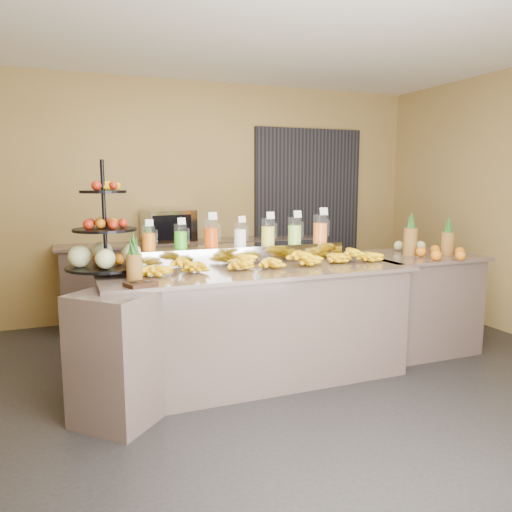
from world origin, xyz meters
TOP-DOWN VIEW (x-y plane):
  - ground at (0.00, 0.00)m, footprint 6.00×6.00m
  - room_envelope at (0.19, 0.79)m, footprint 6.04×5.02m
  - buffet_counter at (-0.12, 0.26)m, footprint 2.75×1.25m
  - right_counter at (1.70, 0.40)m, footprint 1.08×0.88m
  - back_ledge at (0.00, 2.25)m, footprint 3.10×0.55m
  - pitcher_tray at (-0.03, 0.58)m, footprint 1.85×0.30m
  - juice_pitcher_orange_a at (-0.81, 0.58)m, footprint 0.11×0.11m
  - juice_pitcher_green at (-0.55, 0.58)m, footprint 0.11×0.11m
  - juice_pitcher_orange_b at (-0.29, 0.58)m, footprint 0.13×0.13m
  - juice_pitcher_milk at (-0.03, 0.58)m, footprint 0.11×0.11m
  - juice_pitcher_lemon at (0.23, 0.58)m, footprint 0.12×0.13m
  - juice_pitcher_lime at (0.49, 0.58)m, footprint 0.12×0.13m
  - juice_pitcher_orange_c at (0.75, 0.58)m, footprint 0.13×0.14m
  - banana_heap at (0.11, 0.28)m, footprint 2.09×0.19m
  - fruit_stand at (-1.11, 0.48)m, footprint 0.77×0.77m
  - condiment_caddy at (-0.98, -0.11)m, footprint 0.23×0.20m
  - pineapple_left_a at (-0.99, 0.11)m, footprint 0.11×0.11m
  - pineapple_left_b at (-0.77, 0.81)m, footprint 0.13×0.13m
  - right_fruit_pile at (1.78, 0.24)m, footprint 0.49×0.47m
  - oven_warmer at (-0.30, 2.25)m, footprint 0.60×0.46m

SIDE VIEW (x-z plane):
  - ground at x=0.00m, z-range 0.00..0.00m
  - buffet_counter at x=-0.12m, z-range 0.00..0.93m
  - back_ledge at x=0.00m, z-range 0.00..0.93m
  - right_counter at x=1.70m, z-range 0.00..0.93m
  - condiment_caddy at x=-0.98m, z-range 0.93..0.96m
  - banana_heap at x=0.11m, z-range 0.92..1.09m
  - pitcher_tray at x=-0.03m, z-range 0.93..1.08m
  - right_fruit_pile at x=1.78m, z-range 0.88..1.14m
  - pineapple_left_a at x=-0.99m, z-range 0.88..1.23m
  - pineapple_left_b at x=-0.77m, z-range 0.88..1.27m
  - oven_warmer at x=-0.30m, z-range 0.93..1.30m
  - fruit_stand at x=-1.11m, z-range 0.72..1.58m
  - juice_pitcher_orange_a at x=-0.81m, z-range 1.04..1.30m
  - juice_pitcher_green at x=-0.55m, z-range 1.04..1.30m
  - juice_pitcher_milk at x=-0.03m, z-range 1.04..1.30m
  - juice_pitcher_lemon at x=0.23m, z-range 1.03..1.33m
  - juice_pitcher_lime at x=0.49m, z-range 1.03..1.33m
  - juice_pitcher_orange_b at x=-0.29m, z-range 1.03..1.34m
  - juice_pitcher_orange_c at x=0.75m, z-range 1.03..1.35m
  - room_envelope at x=0.19m, z-range 0.47..3.29m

